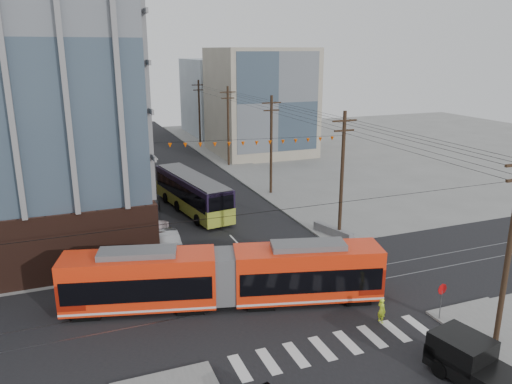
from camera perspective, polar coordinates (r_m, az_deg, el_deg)
ground at (r=31.38m, az=6.20°, el=-14.25°), size 160.00×160.00×0.00m
bg_bldg_nw_near at (r=76.27m, az=-24.81°, el=9.48°), size 18.00×16.00×18.00m
bg_bldg_ne_near at (r=77.85m, az=0.45°, el=10.29°), size 14.00×14.00×16.00m
bg_bldg_nw_far at (r=96.04m, az=-22.55°, el=11.39°), size 16.00×18.00×20.00m
bg_bldg_ne_far at (r=97.32m, az=-2.91°, el=10.83°), size 16.00×16.00×14.00m
utility_pole_near at (r=29.72m, az=26.94°, el=-6.02°), size 0.30×0.30×11.00m
utility_pole_far at (r=83.32m, az=-6.49°, el=8.84°), size 0.30×0.30×11.00m
streetcar at (r=31.98m, az=-3.57°, el=-9.66°), size 20.04×7.91×3.85m
city_bus at (r=50.48m, az=-7.31°, el=-0.10°), size 4.86×13.49×3.74m
pickup_truck at (r=27.37m, az=25.49°, el=-18.24°), size 3.47×6.58×2.12m
parked_car_silver at (r=41.74m, az=-10.24°, el=-5.25°), size 1.81×4.95×1.62m
parked_car_white at (r=44.86m, az=-11.24°, el=-4.03°), size 2.95×4.61×1.24m
parked_car_grey at (r=50.43m, az=-12.36°, el=-1.74°), size 3.46×5.54×1.43m
pedestrian at (r=31.42m, az=14.15°, el=-12.99°), size 0.45×0.62×1.58m
stop_sign at (r=32.42m, az=20.36°, el=-11.88°), size 0.77×0.77×2.29m
jersey_barrier at (r=44.14m, az=8.80°, el=-4.52°), size 2.12×4.33×0.85m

